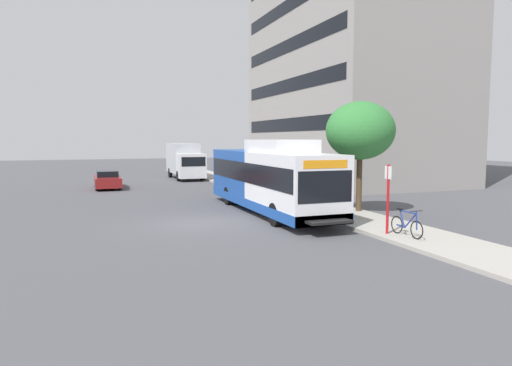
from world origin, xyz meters
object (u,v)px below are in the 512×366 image
Objects in this scene: bus_stop_sign_pole at (388,194)px; box_truck_background at (185,160)px; transit_bus at (269,179)px; bicycle_parked at (407,225)px; street_tree_near_stop at (360,131)px; parked_car_far_lane at (107,180)px.

bus_stop_sign_pole is 27.76m from box_truck_background.
bicycle_parked is at bearing -73.08° from transit_bus.
box_truck_background is at bearing 93.93° from bus_stop_sign_pole.
bus_stop_sign_pole is 1.31m from bicycle_parked.
transit_bus is at bearing 154.41° from street_tree_near_stop.
bicycle_parked is 0.39× the size of parked_car_far_lane.
street_tree_near_stop is (2.08, 5.08, 2.42)m from bus_stop_sign_pole.
street_tree_near_stop is 23.08m from box_truck_background.
parked_car_far_lane reaches higher than bicycle_parked.
box_truck_background is (7.11, 6.14, 1.08)m from parked_car_far_lane.
box_truck_background is (-2.29, 28.32, 1.18)m from bicycle_parked.
parked_car_far_lane is at bearing 123.95° from street_tree_near_stop.
box_truck_background is at bearing 94.62° from bicycle_parked.
transit_bus is at bearing 105.42° from bus_stop_sign_pole.
transit_bus is 5.03m from street_tree_near_stop.
bus_stop_sign_pole is 5.99m from street_tree_near_stop.
transit_bus is at bearing -90.08° from box_truck_background.
bus_stop_sign_pole is 0.48× the size of street_tree_near_stop.
bus_stop_sign_pole reaches higher than parked_car_far_lane.
bicycle_parked is at bearing -58.13° from bus_stop_sign_pole.
bicycle_parked is 24.09m from parked_car_far_lane.
street_tree_near_stop is 1.19× the size of parked_car_far_lane.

